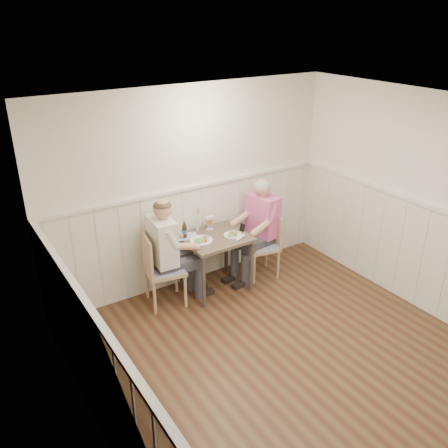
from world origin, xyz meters
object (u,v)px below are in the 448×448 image
at_px(dining_table, 216,244).
at_px(chair_right, 265,242).
at_px(diner_cream, 166,260).
at_px(beer_bottle, 184,231).
at_px(grass_vase, 197,220).
at_px(man_in_pink, 260,234).
at_px(chair_left, 160,267).

height_order(dining_table, chair_right, chair_right).
bearing_deg(diner_cream, beer_bottle, 23.94).
xyz_separation_m(dining_table, grass_vase, (-0.11, 0.27, 0.26)).
bearing_deg(man_in_pink, beer_bottle, 170.68).
bearing_deg(man_in_pink, chair_right, -64.47).
bearing_deg(chair_left, beer_bottle, 17.98).
xyz_separation_m(man_in_pink, diner_cream, (-1.40, 0.02, 0.01)).
distance_m(chair_right, chair_left, 1.53).
height_order(chair_left, beer_bottle, beer_bottle).
bearing_deg(chair_right, chair_left, 176.11).
xyz_separation_m(beer_bottle, grass_vase, (0.24, 0.09, 0.06)).
distance_m(chair_right, beer_bottle, 1.18).
xyz_separation_m(chair_right, grass_vase, (-0.86, 0.33, 0.42)).
bearing_deg(grass_vase, man_in_pink, -17.77).
height_order(chair_right, beer_bottle, beer_bottle).
bearing_deg(grass_vase, chair_left, -160.90).
distance_m(dining_table, grass_vase, 0.40).
height_order(dining_table, beer_bottle, beer_bottle).
height_order(man_in_pink, grass_vase, man_in_pink).
relative_size(man_in_pink, beer_bottle, 6.35).
distance_m(chair_right, diner_cream, 1.44).
relative_size(dining_table, chair_left, 0.86).
height_order(chair_left, diner_cream, diner_cream).
bearing_deg(man_in_pink, chair_left, 178.62).
relative_size(dining_table, diner_cream, 0.58).
distance_m(chair_left, grass_vase, 0.80).
height_order(diner_cream, grass_vase, diner_cream).
bearing_deg(dining_table, beer_bottle, 151.90).
xyz_separation_m(dining_table, chair_right, (0.75, -0.06, -0.16)).
bearing_deg(chair_right, dining_table, 175.58).
xyz_separation_m(chair_left, beer_bottle, (0.43, 0.14, 0.33)).
bearing_deg(chair_right, diner_cream, 176.39).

